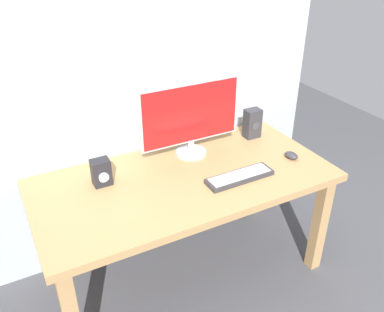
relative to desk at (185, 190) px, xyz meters
The scene contains 8 objects.
ground_plane 0.62m from the desk, ahead, with size 6.00×6.00×0.00m, color #4C4C51.
wall_back 0.98m from the desk, 90.00° to the left, with size 2.26×0.04×3.00m, color #B2BCC6.
desk is the anchor object (origin of this frame).
monitor 0.42m from the desk, 55.61° to the left, with size 0.62×0.18×0.44m.
keyboard_primary 0.32m from the desk, 31.57° to the right, with size 0.38×0.12×0.03m.
mouse 0.66m from the desk, ahead, with size 0.06×0.09×0.04m, color #333338.
speaker_right 0.67m from the desk, 20.89° to the left, with size 0.10×0.08×0.19m.
audio_controller 0.47m from the desk, 160.95° to the left, with size 0.10×0.09×0.14m.
Camera 1 is at (-0.84, -1.68, 1.91)m, focal length 38.27 mm.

